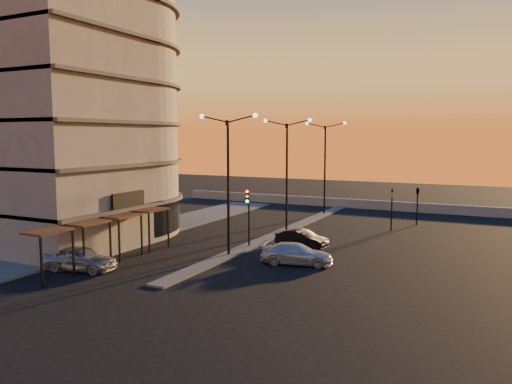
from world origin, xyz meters
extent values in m
plane|color=black|center=(0.00, 0.00, 0.00)|extent=(120.00, 120.00, 0.00)
cube|color=#4A4A48|center=(-10.50, 4.00, 0.06)|extent=(5.00, 40.00, 0.12)
cube|color=#4A4A48|center=(0.00, 10.00, 0.06)|extent=(1.20, 36.00, 0.12)
cube|color=slate|center=(2.00, 26.00, 0.50)|extent=(44.00, 0.50, 1.00)
cylinder|color=slate|center=(-14.00, 2.00, 12.50)|extent=(14.00, 14.00, 25.00)
cube|color=slate|center=(-14.00, -3.00, 12.50)|extent=(14.00, 10.00, 25.00)
cylinder|color=black|center=(-14.00, 2.00, 1.60)|extent=(14.16, 14.16, 2.40)
cube|color=black|center=(-6.80, -2.00, 3.60)|extent=(0.15, 3.20, 1.20)
cylinder|color=black|center=(0.00, 0.00, 4.50)|extent=(0.18, 0.18, 9.00)
cube|color=black|center=(0.00, 0.00, 8.90)|extent=(0.25, 0.25, 0.35)
sphere|color=#FFE5B2|center=(-2.00, 0.00, 9.35)|extent=(0.32, 0.32, 0.32)
sphere|color=#FFE5B2|center=(2.00, 0.00, 9.35)|extent=(0.32, 0.32, 0.32)
cylinder|color=black|center=(0.00, 10.00, 4.50)|extent=(0.18, 0.18, 9.00)
cube|color=black|center=(0.00, 10.00, 8.90)|extent=(0.25, 0.25, 0.35)
sphere|color=#FFE5B2|center=(-2.00, 10.00, 9.35)|extent=(0.32, 0.32, 0.32)
sphere|color=#FFE5B2|center=(2.00, 10.00, 9.35)|extent=(0.32, 0.32, 0.32)
cylinder|color=black|center=(0.00, 20.00, 4.50)|extent=(0.18, 0.18, 9.00)
cube|color=black|center=(0.00, 20.00, 8.90)|extent=(0.25, 0.25, 0.35)
sphere|color=#FFE5B2|center=(-2.00, 20.00, 9.35)|extent=(0.32, 0.32, 0.32)
sphere|color=#FFE5B2|center=(2.00, 20.00, 9.35)|extent=(0.32, 0.32, 0.32)
cylinder|color=black|center=(0.00, 3.00, 1.60)|extent=(0.12, 0.12, 3.20)
cube|color=black|center=(0.00, 2.82, 3.75)|extent=(0.28, 0.16, 1.00)
sphere|color=#FF0C05|center=(0.00, 2.72, 4.10)|extent=(0.20, 0.20, 0.20)
sphere|color=orange|center=(0.00, 2.72, 3.75)|extent=(0.20, 0.20, 0.20)
sphere|color=#0CFF26|center=(0.00, 2.72, 3.40)|extent=(0.20, 0.20, 0.20)
cylinder|color=black|center=(8.00, 14.00, 1.40)|extent=(0.12, 0.12, 2.80)
imported|color=black|center=(8.00, 14.00, 3.20)|extent=(0.13, 0.16, 0.80)
cylinder|color=black|center=(9.50, 18.00, 1.40)|extent=(0.12, 0.12, 2.80)
imported|color=black|center=(9.50, 18.00, 3.20)|extent=(0.42, 1.99, 0.80)
imported|color=#9B9EA2|center=(-6.12, -7.20, 0.75)|extent=(4.62, 2.44, 1.50)
imported|color=black|center=(3.50, 4.60, 0.64)|extent=(4.07, 1.96, 1.29)
imported|color=silver|center=(4.92, 0.03, 0.66)|extent=(4.83, 2.81, 1.32)
camera|label=1|loc=(16.30, -28.70, 8.00)|focal=35.00mm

